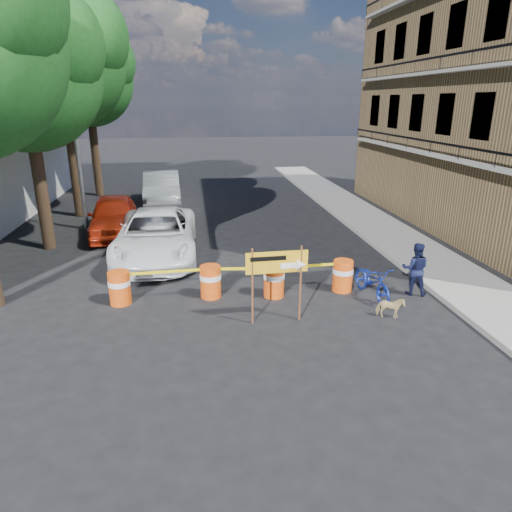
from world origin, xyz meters
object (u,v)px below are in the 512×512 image
object	(u,v)px
pedestrian	(415,269)
sedan_red	(114,216)
suv_white	(156,235)
sedan_silver	(162,189)
barrel_far_right	(343,275)
barrel_mid_right	(274,280)
dog	(390,308)
barrel_mid_left	(211,281)
detour_sign	(285,267)
barrel_far_left	(120,287)
bicycle	(374,266)

from	to	relation	value
pedestrian	sedan_red	xyz separation A→B (m)	(-9.16, 7.34, 0.03)
suv_white	sedan_silver	distance (m)	8.56
barrel_far_right	suv_white	xyz separation A→B (m)	(-5.39, 3.70, 0.32)
barrel_mid_right	barrel_far_right	world-z (taller)	same
pedestrian	dog	world-z (taller)	pedestrian
pedestrian	sedan_red	world-z (taller)	sedan_red
barrel_mid_right	pedestrian	world-z (taller)	pedestrian
dog	sedan_silver	bearing A→B (deg)	41.03
barrel_far_right	dog	xyz separation A→B (m)	(0.63, -1.84, -0.19)
pedestrian	barrel_mid_right	bearing A→B (deg)	16.92
suv_white	sedan_red	world-z (taller)	suv_white
barrel_mid_left	dog	xyz separation A→B (m)	(4.34, -1.91, -0.19)
dog	sedan_red	bearing A→B (deg)	59.21
detour_sign	dog	distance (m)	2.87
barrel_far_left	suv_white	world-z (taller)	suv_white
detour_sign	bicycle	xyz separation A→B (m)	(2.67, 1.11, -0.51)
barrel_far_left	barrel_mid_left	xyz separation A→B (m)	(2.40, 0.11, 0.00)
barrel_mid_left	detour_sign	size ratio (longest dim) A/B	0.47
detour_sign	bicycle	size ratio (longest dim) A/B	1.06
barrel_far_left	barrel_mid_left	world-z (taller)	same
barrel_far_left	pedestrian	size ratio (longest dim) A/B	0.60
sedan_red	detour_sign	bearing A→B (deg)	-64.59
barrel_mid_left	sedan_silver	distance (m)	12.35
barrel_far_left	barrel_far_right	distance (m)	6.12
sedan_silver	pedestrian	bearing A→B (deg)	-62.81
barrel_mid_right	pedestrian	size ratio (longest dim) A/B	0.60
detour_sign	barrel_mid_right	bearing A→B (deg)	87.28
detour_sign	sedan_silver	distance (m)	14.39
barrel_mid_left	barrel_far_right	world-z (taller)	same
bicycle	detour_sign	bearing A→B (deg)	-165.36
barrel_far_right	pedestrian	distance (m)	1.98
pedestrian	dog	xyz separation A→B (m)	(-1.27, -1.34, -0.47)
detour_sign	sedan_red	bearing A→B (deg)	119.63
sedan_silver	suv_white	bearing A→B (deg)	-91.53
barrel_far_right	sedan_silver	distance (m)	13.51
barrel_mid_right	dog	xyz separation A→B (m)	(2.62, -1.72, -0.19)
barrel_mid_right	bicycle	distance (m)	2.72
sedan_silver	barrel_mid_left	bearing A→B (deg)	-84.34
barrel_far_left	sedan_red	size ratio (longest dim) A/B	0.20
bicycle	dog	size ratio (longest dim) A/B	2.72
bicycle	suv_white	xyz separation A→B (m)	(-6.05, 4.24, -0.11)
dog	suv_white	world-z (taller)	suv_white
barrel_far_right	sedan_silver	size ratio (longest dim) A/B	0.18
detour_sign	suv_white	distance (m)	6.36
sedan_silver	barrel_far_left	bearing A→B (deg)	-95.53
barrel_far_left	sedan_silver	xyz separation A→B (m)	(0.43, 12.29, 0.37)
detour_sign	sedan_silver	xyz separation A→B (m)	(-3.68, 13.90, -0.57)
barrel_far_left	barrel_mid_right	xyz separation A→B (m)	(4.12, -0.08, 0.00)
barrel_mid_left	suv_white	distance (m)	4.01
dog	sedan_silver	distance (m)	15.45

